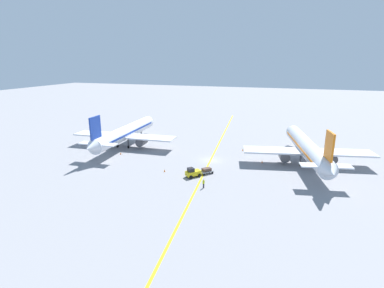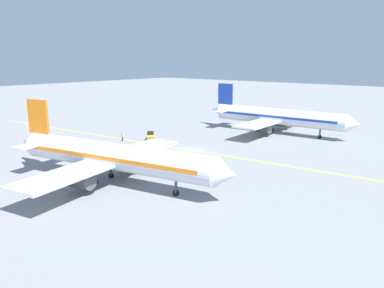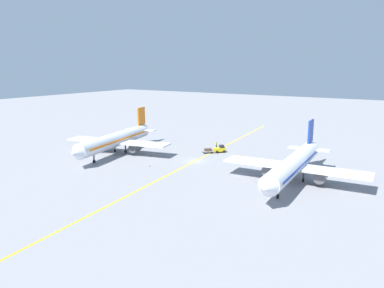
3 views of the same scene
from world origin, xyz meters
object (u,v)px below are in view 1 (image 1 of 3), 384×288
at_px(traffic_cone_mid_apron, 121,153).
at_px(traffic_cone_near_nose, 165,171).
at_px(ground_crew_worker, 204,183).
at_px(airplane_at_gate, 125,133).
at_px(traffic_cone_by_wingtip, 243,150).
at_px(airplane_adjacent_stand, 307,148).
at_px(traffic_cone_far_edge, 262,162).
at_px(baggage_cart_trailing, 207,170).
at_px(baggage_tug_white, 193,173).

bearing_deg(traffic_cone_mid_apron, traffic_cone_near_nose, -26.93).
bearing_deg(ground_crew_worker, airplane_at_gate, 144.33).
xyz_separation_m(airplane_at_gate, traffic_cone_mid_apron, (2.58, -6.89, -3.43)).
distance_m(traffic_cone_mid_apron, traffic_cone_by_wingtip, 31.05).
bearing_deg(traffic_cone_mid_apron, airplane_adjacent_stand, 9.10).
bearing_deg(traffic_cone_far_edge, traffic_cone_by_wingtip, 125.34).
height_order(traffic_cone_mid_apron, traffic_cone_far_edge, same).
distance_m(ground_crew_worker, traffic_cone_near_nose, 11.44).
height_order(traffic_cone_near_nose, traffic_cone_far_edge, same).
bearing_deg(traffic_cone_by_wingtip, traffic_cone_far_edge, -54.66).
height_order(traffic_cone_near_nose, traffic_cone_by_wingtip, same).
bearing_deg(baggage_cart_trailing, baggage_tug_white, -131.29).
bearing_deg(traffic_cone_mid_apron, ground_crew_worker, -27.38).
bearing_deg(baggage_cart_trailing, traffic_cone_mid_apron, 165.87).
bearing_deg(baggage_cart_trailing, traffic_cone_by_wingtip, 76.38).
relative_size(airplane_at_gate, baggage_cart_trailing, 12.34).
height_order(baggage_cart_trailing, traffic_cone_far_edge, baggage_cart_trailing).
xyz_separation_m(traffic_cone_mid_apron, traffic_cone_by_wingtip, (28.36, 12.64, 0.00)).
relative_size(baggage_cart_trailing, traffic_cone_far_edge, 5.23).
bearing_deg(traffic_cone_near_nose, baggage_cart_trailing, 11.07).
bearing_deg(airplane_at_gate, baggage_tug_white, -32.38).
bearing_deg(traffic_cone_by_wingtip, airplane_adjacent_stand, -20.56).
bearing_deg(traffic_cone_near_nose, traffic_cone_by_wingtip, 57.02).
xyz_separation_m(baggage_tug_white, baggage_cart_trailing, (2.18, 2.48, -0.14)).
bearing_deg(traffic_cone_far_edge, ground_crew_worker, -116.46).
bearing_deg(ground_crew_worker, baggage_cart_trailing, 101.19).
bearing_deg(traffic_cone_by_wingtip, ground_crew_worker, -96.92).
xyz_separation_m(traffic_cone_near_nose, traffic_cone_mid_apron, (-15.16, 7.70, 0.00)).
relative_size(airplane_at_gate, traffic_cone_mid_apron, 64.58).
xyz_separation_m(airplane_adjacent_stand, traffic_cone_mid_apron, (-43.49, -6.97, -3.43)).
xyz_separation_m(airplane_at_gate, ground_crew_worker, (27.81, -19.96, -2.80)).
height_order(ground_crew_worker, traffic_cone_by_wingtip, ground_crew_worker).
xyz_separation_m(airplane_adjacent_stand, baggage_tug_white, (-21.83, -15.44, -2.81)).
relative_size(airplane_adjacent_stand, traffic_cone_far_edge, 64.23).
height_order(airplane_adjacent_stand, traffic_cone_by_wingtip, airplane_adjacent_stand).
bearing_deg(traffic_cone_by_wingtip, traffic_cone_near_nose, -122.98).
height_order(traffic_cone_by_wingtip, traffic_cone_far_edge, same).
bearing_deg(traffic_cone_near_nose, baggage_tug_white, -6.83).
bearing_deg(traffic_cone_by_wingtip, traffic_cone_mid_apron, -155.97).
bearing_deg(baggage_tug_white, traffic_cone_mid_apron, 158.63).
height_order(airplane_at_gate, ground_crew_worker, airplane_at_gate).
bearing_deg(traffic_cone_far_edge, traffic_cone_near_nose, -146.88).
distance_m(traffic_cone_by_wingtip, traffic_cone_far_edge, 9.83).
bearing_deg(airplane_adjacent_stand, traffic_cone_far_edge, -166.08).
bearing_deg(traffic_cone_by_wingtip, baggage_cart_trailing, -103.62).
height_order(traffic_cone_mid_apron, traffic_cone_by_wingtip, same).
height_order(airplane_adjacent_stand, traffic_cone_far_edge, airplane_adjacent_stand).
bearing_deg(traffic_cone_by_wingtip, airplane_at_gate, -169.47).
xyz_separation_m(airplane_at_gate, airplane_adjacent_stand, (46.06, 0.07, 0.00)).
xyz_separation_m(ground_crew_worker, traffic_cone_mid_apron, (-25.24, 13.07, -0.63)).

